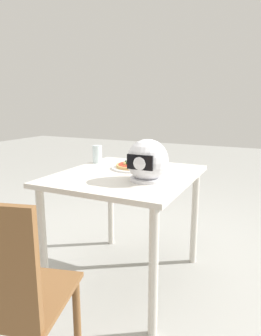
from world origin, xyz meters
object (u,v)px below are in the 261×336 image
(drinking_glass, at_px, (97,154))
(pizza, at_px, (134,165))
(dining_table, at_px, (127,188))
(chair_far, at_px, (7,294))
(motorcycle_helmet, at_px, (147,161))

(drinking_glass, bearing_deg, pizza, 169.53)
(dining_table, distance_m, chair_far, 1.03)
(pizza, bearing_deg, drinking_glass, -10.47)
(pizza, xyz_separation_m, chair_far, (-0.02, 1.17, -0.28))
(drinking_glass, bearing_deg, motorcycle_helmet, 149.08)
(motorcycle_helmet, height_order, drinking_glass, motorcycle_helmet)
(motorcycle_helmet, distance_m, chair_far, 1.00)
(dining_table, distance_m, motorcycle_helmet, 0.31)
(motorcycle_helmet, bearing_deg, pizza, -51.64)
(dining_table, bearing_deg, motorcycle_helmet, 149.86)
(dining_table, relative_size, drinking_glass, 7.09)
(dining_table, distance_m, drinking_glass, 0.45)
(motorcycle_helmet, relative_size, drinking_glass, 1.83)
(pizza, height_order, chair_far, chair_far)
(motorcycle_helmet, bearing_deg, drinking_glass, -30.92)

